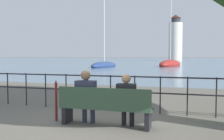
{
  "coord_description": "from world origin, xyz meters",
  "views": [
    {
      "loc": [
        1.75,
        -5.37,
        1.59
      ],
      "look_at": [
        0.0,
        0.5,
        1.26
      ],
      "focal_mm": 40.0,
      "sensor_mm": 36.0,
      "label": 1
    }
  ],
  "objects_px": {
    "sailboat_1": "(104,65)",
    "sailboat_2": "(170,64)",
    "seated_person_right": "(127,98)",
    "harbor_lighthouse": "(175,39)",
    "seated_person_left": "(86,94)",
    "closed_umbrella": "(56,98)",
    "park_bench": "(105,107)"
  },
  "relations": [
    {
      "from": "park_bench",
      "to": "sailboat_1",
      "type": "distance_m",
      "value": 31.37
    },
    {
      "from": "sailboat_1",
      "to": "harbor_lighthouse",
      "type": "height_order",
      "value": "harbor_lighthouse"
    },
    {
      "from": "park_bench",
      "to": "sailboat_2",
      "type": "relative_size",
      "value": 0.16
    },
    {
      "from": "seated_person_left",
      "to": "sailboat_1",
      "type": "distance_m",
      "value": 31.14
    },
    {
      "from": "seated_person_right",
      "to": "closed_umbrella",
      "type": "relative_size",
      "value": 1.17
    },
    {
      "from": "seated_person_right",
      "to": "sailboat_2",
      "type": "xyz_separation_m",
      "value": [
        -1.27,
        36.16,
        -0.29
      ]
    },
    {
      "from": "closed_umbrella",
      "to": "seated_person_left",
      "type": "bearing_deg",
      "value": -3.4
    },
    {
      "from": "harbor_lighthouse",
      "to": "seated_person_right",
      "type": "bearing_deg",
      "value": -88.12
    },
    {
      "from": "seated_person_right",
      "to": "harbor_lighthouse",
      "type": "relative_size",
      "value": 0.06
    },
    {
      "from": "seated_person_left",
      "to": "seated_person_right",
      "type": "xyz_separation_m",
      "value": [
        0.97,
        0.0,
        -0.04
      ]
    },
    {
      "from": "closed_umbrella",
      "to": "sailboat_2",
      "type": "xyz_separation_m",
      "value": [
        0.52,
        36.12,
        -0.2
      ]
    },
    {
      "from": "park_bench",
      "to": "seated_person_left",
      "type": "xyz_separation_m",
      "value": [
        -0.48,
        0.08,
        0.26
      ]
    },
    {
      "from": "seated_person_left",
      "to": "sailboat_2",
      "type": "xyz_separation_m",
      "value": [
        -0.3,
        36.17,
        -0.33
      ]
    },
    {
      "from": "park_bench",
      "to": "seated_person_left",
      "type": "distance_m",
      "value": 0.55
    },
    {
      "from": "seated_person_left",
      "to": "seated_person_right",
      "type": "distance_m",
      "value": 0.97
    },
    {
      "from": "sailboat_2",
      "to": "park_bench",
      "type": "bearing_deg",
      "value": -70.76
    },
    {
      "from": "sailboat_1",
      "to": "harbor_lighthouse",
      "type": "xyz_separation_m",
      "value": [
        6.95,
        76.71,
        8.84
      ]
    },
    {
      "from": "harbor_lighthouse",
      "to": "sailboat_1",
      "type": "bearing_deg",
      "value": -95.18
    },
    {
      "from": "seated_person_left",
      "to": "closed_umbrella",
      "type": "bearing_deg",
      "value": 176.6
    },
    {
      "from": "seated_person_right",
      "to": "harbor_lighthouse",
      "type": "bearing_deg",
      "value": 91.88
    },
    {
      "from": "closed_umbrella",
      "to": "park_bench",
      "type": "bearing_deg",
      "value": -5.52
    },
    {
      "from": "closed_umbrella",
      "to": "harbor_lighthouse",
      "type": "bearing_deg",
      "value": 90.92
    },
    {
      "from": "seated_person_left",
      "to": "seated_person_right",
      "type": "height_order",
      "value": "seated_person_left"
    },
    {
      "from": "seated_person_left",
      "to": "sailboat_2",
      "type": "distance_m",
      "value": 36.17
    },
    {
      "from": "sailboat_2",
      "to": "harbor_lighthouse",
      "type": "height_order",
      "value": "harbor_lighthouse"
    },
    {
      "from": "closed_umbrella",
      "to": "harbor_lighthouse",
      "type": "xyz_separation_m",
      "value": [
        -1.7,
        106.33,
        8.58
      ]
    },
    {
      "from": "seated_person_right",
      "to": "sailboat_2",
      "type": "height_order",
      "value": "sailboat_2"
    },
    {
      "from": "seated_person_left",
      "to": "seated_person_right",
      "type": "bearing_deg",
      "value": 0.26
    },
    {
      "from": "seated_person_left",
      "to": "park_bench",
      "type": "bearing_deg",
      "value": -9.07
    },
    {
      "from": "sailboat_2",
      "to": "harbor_lighthouse",
      "type": "xyz_separation_m",
      "value": [
        -2.22,
        70.21,
        8.78
      ]
    },
    {
      "from": "seated_person_right",
      "to": "closed_umbrella",
      "type": "distance_m",
      "value": 1.79
    },
    {
      "from": "sailboat_1",
      "to": "sailboat_2",
      "type": "bearing_deg",
      "value": 44.97
    }
  ]
}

